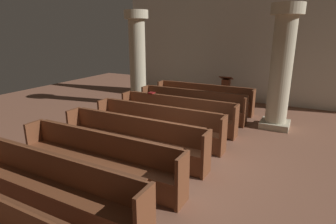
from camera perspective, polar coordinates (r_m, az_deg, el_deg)
The scene contains 13 objects.
ground_plane at distance 6.33m, azimuth 0.37°, elevation -9.36°, with size 19.20×19.20×0.00m, color brown.
back_wall at distance 11.45m, azimuth 14.93°, elevation 13.41°, with size 10.00×0.16×4.50m, color beige.
pew_row_0 at distance 9.99m, azimuth 7.35°, elevation 3.17°, with size 3.53×0.47×0.90m.
pew_row_1 at distance 8.99m, azimuth 4.86°, elevation 1.75°, with size 3.53×0.46×0.90m.
pew_row_2 at distance 8.02m, azimuth 1.76°, elevation -0.02°, with size 3.53×0.46×0.90m.
pew_row_3 at distance 7.08m, azimuth -2.17°, elevation -2.27°, with size 3.53×0.46×0.90m.
pew_row_4 at distance 6.21m, azimuth -7.26°, elevation -5.15°, with size 3.53×0.46×0.90m.
pew_row_5 at distance 5.42m, azimuth -14.00°, elevation -8.86°, with size 3.53×0.47×0.90m.
pew_row_6 at distance 4.76m, azimuth -23.03°, elevation -13.52°, with size 3.53×0.46×0.90m.
pillar_aisle_side at distance 8.42m, azimuth 22.33°, elevation 8.73°, with size 0.86×0.86×3.46m.
pillar_far_side at distance 10.53m, azimuth -6.32°, elevation 11.16°, with size 0.86×0.86×3.46m.
lectern at distance 11.00m, azimuth 11.75°, elevation 4.04°, with size 0.48×0.45×1.08m.
hymn_book at distance 8.50m, azimuth -3.40°, elevation 3.97°, with size 0.16×0.20×0.03m, color maroon.
Camera 1 is at (2.61, -5.06, 2.76)m, focal length 29.57 mm.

